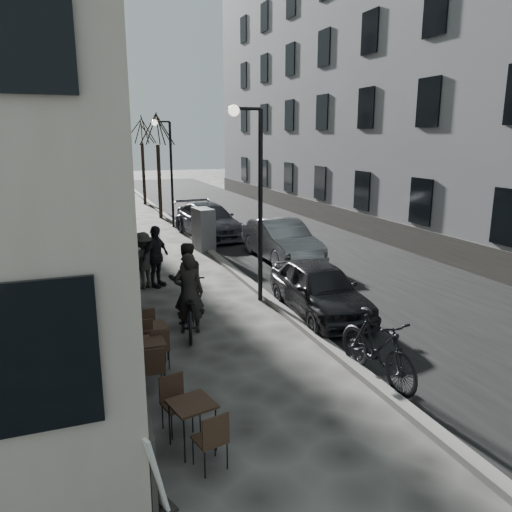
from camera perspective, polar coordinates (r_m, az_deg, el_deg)
ground at (r=8.76m, az=15.19°, el=-16.68°), size 120.00×120.00×0.00m
road at (r=24.02m, az=0.60°, el=3.13°), size 7.30×60.00×0.00m
kerb at (r=22.98m, az=-7.94°, el=2.68°), size 0.25×60.00×0.12m
building_left at (r=22.91m, az=-25.45°, el=21.51°), size 4.00×35.00×16.00m
building_right at (r=26.86m, az=12.39°, el=21.08°), size 4.00×35.00×16.00m
streetlamp_near at (r=12.91m, az=-0.21°, el=8.29°), size 0.90×0.28×5.09m
streetlamp_far at (r=24.50m, az=-10.08°, el=10.57°), size 0.90×0.28×5.09m
tree_near at (r=27.44m, az=-11.24°, el=13.96°), size 2.40×2.40×5.70m
tree_far at (r=33.37m, az=-12.97°, el=13.76°), size 2.40×2.40×5.70m
bistro_set_a at (r=7.47m, az=-7.29°, el=-18.14°), size 0.71×1.47×0.84m
bistro_set_b at (r=9.45m, az=-12.25°, el=-11.07°), size 0.62×1.50×0.88m
bistro_set_c at (r=10.30m, az=-11.68°, el=-9.17°), size 0.58×1.38×0.81m
sign_board at (r=6.60m, az=-12.30°, el=-23.13°), size 0.57×0.68×1.06m
utility_cabinet at (r=19.44m, az=-6.02°, el=3.04°), size 0.71×1.15×1.64m
bicycle at (r=11.39m, az=-7.63°, el=-5.94°), size 1.20×2.26×1.13m
cyclist_rider at (r=11.28m, az=-7.69°, el=-4.22°), size 0.75×0.58×1.85m
pedestrian_near at (r=12.43m, az=-7.96°, el=-2.61°), size 0.91×0.73×1.82m
pedestrian_mid at (r=14.81m, az=-12.78°, el=-0.50°), size 1.24×1.07×1.67m
pedestrian_far at (r=14.85m, az=-11.40°, el=-0.07°), size 1.10×1.04×1.83m
car_near at (r=12.50m, az=7.27°, el=-3.70°), size 1.76×3.95×1.32m
car_mid at (r=17.81m, az=2.90°, el=1.80°), size 1.55×4.39×1.44m
car_far at (r=22.19m, az=-5.47°, el=4.07°), size 2.44×5.08×1.43m
moped at (r=9.38m, az=13.68°, el=-10.13°), size 0.77×2.16×1.27m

